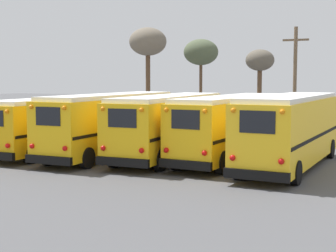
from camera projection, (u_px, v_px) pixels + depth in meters
ground_plane at (170, 157)px, 26.20m from camera, size 160.00×160.00×0.00m
school_bus_0 at (60, 123)px, 27.88m from camera, size 2.53×10.11×2.96m
school_bus_1 at (112, 122)px, 26.87m from camera, size 2.54×10.87×3.21m
school_bus_2 at (170, 124)px, 26.06m from camera, size 2.83×10.45×3.16m
school_bus_3 at (232, 125)px, 25.34m from camera, size 2.93×10.69×3.16m
school_bus_4 at (291, 129)px, 23.05m from camera, size 2.86×10.22×3.27m
utility_pole at (295, 79)px, 35.94m from camera, size 1.80×0.26×7.56m
bare_tree_0 at (260, 62)px, 45.66m from camera, size 2.54×2.54×6.54m
bare_tree_1 at (201, 53)px, 49.09m from camera, size 3.31×3.31×7.71m
bare_tree_2 at (148, 43)px, 45.74m from camera, size 3.33×3.33×8.48m
fence_line at (220, 125)px, 33.05m from camera, size 20.42×0.06×1.42m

